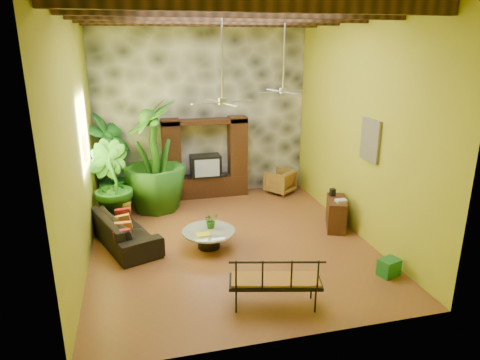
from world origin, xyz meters
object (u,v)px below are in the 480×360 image
object	(u,v)px
ceiling_fan_front	(223,91)
ceiling_fan_back	(283,82)
tall_plant_b	(110,184)
green_bin	(389,267)
sofa	(124,229)
coffee_table	(209,236)
wicker_armchair	(280,181)
side_console	(336,214)
tall_plant_c	(154,156)
entertainment_center	(205,164)
tall_plant_a	(111,161)
iron_bench	(277,280)

from	to	relation	value
ceiling_fan_front	ceiling_fan_back	xyz separation A→B (m)	(1.80, 1.60, 0.00)
tall_plant_b	green_bin	world-z (taller)	tall_plant_b
ceiling_fan_back	tall_plant_b	xyz separation A→B (m)	(-4.17, 0.43, -2.36)
ceiling_fan_back	green_bin	xyz separation A→B (m)	(1.05, -3.40, -3.23)
sofa	coffee_table	size ratio (longest dim) A/B	2.03
wicker_armchair	coffee_table	size ratio (longest dim) A/B	0.66
ceiling_fan_front	side_console	bearing A→B (deg)	9.93
tall_plant_c	coffee_table	world-z (taller)	tall_plant_c
sofa	wicker_armchair	xyz separation A→B (m)	(4.50, 2.42, 0.01)
entertainment_center	coffee_table	size ratio (longest dim) A/B	2.09
entertainment_center	wicker_armchair	bearing A→B (deg)	-6.36
entertainment_center	tall_plant_c	xyz separation A→B (m)	(-1.47, -0.72, 0.50)
coffee_table	entertainment_center	bearing A→B (deg)	81.39
entertainment_center	green_bin	bearing A→B (deg)	-63.58
ceiling_fan_front	tall_plant_a	xyz separation A→B (m)	(-2.38, 3.27, -2.12)
wicker_armchair	coffee_table	bearing A→B (deg)	10.40
ceiling_fan_front	side_console	distance (m)	4.19
ceiling_fan_back	tall_plant_c	bearing A→B (deg)	158.40
green_bin	ceiling_fan_front	bearing A→B (deg)	147.75
ceiling_fan_back	wicker_armchair	xyz separation A→B (m)	(0.60, 1.69, -3.06)
tall_plant_a	green_bin	distance (m)	7.37
iron_bench	ceiling_fan_front	bearing A→B (deg)	113.61
ceiling_fan_front	side_console	world-z (taller)	ceiling_fan_front
wicker_armchair	tall_plant_c	size ratio (longest dim) A/B	0.26
tall_plant_c	wicker_armchair	bearing A→B (deg)	7.42
ceiling_fan_back	entertainment_center	bearing A→B (deg)	129.57
tall_plant_a	tall_plant_c	distance (m)	1.22
coffee_table	tall_plant_a	bearing A→B (deg)	124.24
entertainment_center	tall_plant_a	bearing A→B (deg)	-174.14
iron_bench	green_bin	distance (m)	2.52
tall_plant_a	coffee_table	bearing A→B (deg)	-55.76
tall_plant_a	entertainment_center	bearing A→B (deg)	5.86
tall_plant_c	iron_bench	world-z (taller)	tall_plant_c
entertainment_center	iron_bench	bearing A→B (deg)	-88.01
ceiling_fan_front	tall_plant_c	distance (m)	3.64
sofa	ceiling_fan_front	bearing A→B (deg)	-133.00
ceiling_fan_front	green_bin	size ratio (longest dim) A/B	4.84
coffee_table	iron_bench	size ratio (longest dim) A/B	0.71
ceiling_fan_front	coffee_table	distance (m)	3.17
entertainment_center	tall_plant_b	bearing A→B (deg)	-149.57
tall_plant_c	green_bin	xyz separation A→B (m)	(4.12, -4.61, -1.30)
sofa	green_bin	bearing A→B (deg)	-138.84
green_bin	entertainment_center	bearing A→B (deg)	116.42
coffee_table	green_bin	bearing A→B (deg)	-32.54
coffee_table	sofa	bearing A→B (deg)	159.97
tall_plant_a	iron_bench	distance (m)	6.27
ceiling_fan_back	tall_plant_b	size ratio (longest dim) A/B	0.90
sofa	coffee_table	xyz separation A→B (m)	(1.80, -0.66, -0.08)
sofa	tall_plant_a	distance (m)	2.60
coffee_table	ceiling_fan_front	bearing A→B (deg)	-35.20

